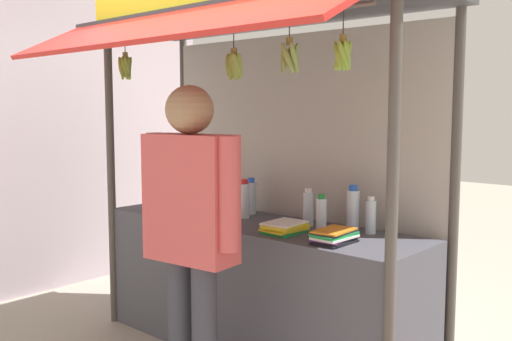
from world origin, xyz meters
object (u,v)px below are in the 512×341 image
(water_bottle_back_right, at_px, (251,197))
(water_bottle_far_right, at_px, (244,200))
(water_bottle_back_left, at_px, (321,214))
(water_bottle_far_left, at_px, (353,210))
(banana_bunch_rightmost, at_px, (343,55))
(magazine_stack_mid_right, at_px, (285,228))
(banana_bunch_inner_right, at_px, (126,68))
(banana_bunch_leftmost, at_px, (234,66))
(magazine_stack_right, at_px, (334,236))
(water_bottle_mid_left, at_px, (308,208))
(water_bottle_center, at_px, (371,216))
(vendor_person, at_px, (191,220))
(banana_bunch_inner_left, at_px, (289,57))

(water_bottle_back_right, xyz_separation_m, water_bottle_far_right, (0.07, -0.15, 0.01))
(water_bottle_back_left, height_order, water_bottle_far_right, water_bottle_far_right)
(water_bottle_far_left, relative_size, water_bottle_far_right, 1.06)
(water_bottle_far_right, distance_m, banana_bunch_rightmost, 1.51)
(water_bottle_back_right, xyz_separation_m, water_bottle_back_left, (0.73, -0.16, -0.01))
(water_bottle_far_left, distance_m, magazine_stack_mid_right, 0.44)
(water_bottle_back_left, bearing_deg, banana_bunch_inner_right, -160.15)
(water_bottle_far_left, height_order, banana_bunch_inner_right, banana_bunch_inner_right)
(water_bottle_back_right, height_order, banana_bunch_rightmost, banana_bunch_rightmost)
(banana_bunch_leftmost, bearing_deg, water_bottle_far_right, 127.95)
(banana_bunch_inner_right, bearing_deg, water_bottle_far_right, 36.25)
(magazine_stack_mid_right, bearing_deg, water_bottle_far_left, 50.17)
(water_bottle_far_right, distance_m, magazine_stack_right, 0.92)
(water_bottle_back_right, bearing_deg, water_bottle_mid_left, -6.00)
(water_bottle_center, distance_m, water_bottle_mid_left, 0.44)
(water_bottle_center, height_order, vendor_person, vendor_person)
(water_bottle_back_left, distance_m, vendor_person, 0.92)
(banana_bunch_inner_right, bearing_deg, water_bottle_back_left, 19.85)
(water_bottle_far_right, xyz_separation_m, magazine_stack_mid_right, (0.52, -0.19, -0.09))
(water_bottle_back_left, xyz_separation_m, vendor_person, (-0.20, -0.89, 0.07))
(water_bottle_far_left, relative_size, banana_bunch_inner_left, 0.97)
(water_bottle_center, distance_m, banana_bunch_inner_left, 1.13)
(banana_bunch_inner_right, bearing_deg, water_bottle_center, 21.99)
(magazine_stack_mid_right, distance_m, banana_bunch_rightmost, 1.19)
(banana_bunch_rightmost, bearing_deg, water_bottle_back_left, 133.59)
(magazine_stack_right, bearing_deg, magazine_stack_mid_right, 178.15)
(water_bottle_far_right, bearing_deg, banana_bunch_rightmost, -23.68)
(water_bottle_back_left, xyz_separation_m, banana_bunch_rightmost, (0.46, -0.48, 0.91))
(water_bottle_mid_left, height_order, banana_bunch_rightmost, banana_bunch_rightmost)
(water_bottle_back_right, bearing_deg, banana_bunch_inner_left, -36.69)
(water_bottle_back_left, relative_size, banana_bunch_inner_left, 0.79)
(banana_bunch_inner_right, xyz_separation_m, vendor_person, (1.13, -0.41, -0.87))
(water_bottle_back_left, bearing_deg, water_bottle_far_right, 179.17)
(water_bottle_back_right, height_order, magazine_stack_mid_right, water_bottle_back_right)
(banana_bunch_rightmost, relative_size, banana_bunch_inner_left, 0.99)
(water_bottle_mid_left, bearing_deg, banana_bunch_rightmost, -42.54)
(magazine_stack_right, relative_size, magazine_stack_mid_right, 1.01)
(banana_bunch_leftmost, xyz_separation_m, banana_bunch_inner_right, (-1.05, -0.00, 0.04))
(water_bottle_mid_left, bearing_deg, magazine_stack_right, -35.99)
(water_bottle_center, distance_m, water_bottle_far_left, 0.12)
(vendor_person, bearing_deg, water_bottle_back_left, 70.36)
(water_bottle_mid_left, distance_m, banana_bunch_inner_right, 1.59)
(water_bottle_far_right, relative_size, magazine_stack_right, 0.96)
(banana_bunch_rightmost, bearing_deg, water_bottle_far_right, 156.32)
(water_bottle_far_right, height_order, banana_bunch_inner_left, banana_bunch_inner_left)
(water_bottle_back_left, bearing_deg, banana_bunch_leftmost, -120.31)
(water_bottle_far_right, bearing_deg, water_bottle_far_left, 9.78)
(banana_bunch_rightmost, bearing_deg, banana_bunch_inner_right, 179.94)
(water_bottle_mid_left, distance_m, magazine_stack_right, 0.51)
(water_bottle_center, distance_m, banana_bunch_inner_right, 1.95)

